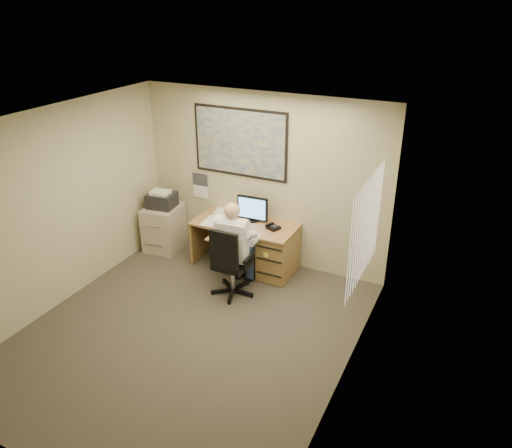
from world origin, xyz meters
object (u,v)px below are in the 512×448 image
at_px(desk, 265,245).
at_px(office_chair, 231,275).
at_px(person, 233,249).
at_px(filing_cabinet, 164,224).

height_order(desk, office_chair, desk).
height_order(office_chair, person, person).
xyz_separation_m(desk, person, (-0.14, -0.76, 0.25)).
distance_m(office_chair, person, 0.39).
bearing_deg(desk, office_chair, -99.60).
relative_size(desk, person, 1.15).
xyz_separation_m(filing_cabinet, office_chair, (1.70, -0.79, -0.13)).
height_order(filing_cabinet, person, person).
relative_size(filing_cabinet, office_chair, 0.96).
bearing_deg(filing_cabinet, person, -29.91).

